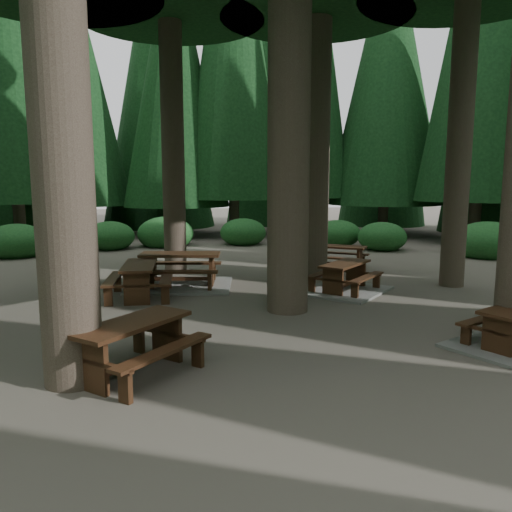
{
  "coord_description": "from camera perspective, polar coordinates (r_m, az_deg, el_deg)",
  "views": [
    {
      "loc": [
        -1.37,
        -9.63,
        2.65
      ],
      "look_at": [
        0.2,
        0.56,
        1.1
      ],
      "focal_mm": 35.0,
      "sensor_mm": 36.0,
      "label": 1
    }
  ],
  "objects": [
    {
      "name": "picnic_table_c",
      "position": [
        12.8,
        -8.61,
        -2.12
      ],
      "size": [
        2.8,
        2.43,
        0.86
      ],
      "rotation": [
        0.0,
        0.0,
        -0.14
      ],
      "color": "gray",
      "rests_on": "ground"
    },
    {
      "name": "picnic_table_f",
      "position": [
        12.27,
        10.11,
        -2.96
      ],
      "size": [
        2.7,
        2.71,
        0.71
      ],
      "rotation": [
        0.0,
        0.0,
        0.81
      ],
      "color": "gray",
      "rests_on": "ground"
    },
    {
      "name": "shrub_ring",
      "position": [
        10.83,
        2.48,
        -3.46
      ],
      "size": [
        23.86,
        24.64,
        1.49
      ],
      "color": "#1B4F20",
      "rests_on": "ground"
    },
    {
      "name": "picnic_table_e",
      "position": [
        7.14,
        -13.96,
        -9.23
      ],
      "size": [
        2.2,
        2.24,
        0.76
      ],
      "rotation": [
        0.0,
        0.0,
        0.86
      ],
      "color": "#371E10",
      "rests_on": "ground"
    },
    {
      "name": "picnic_table_b",
      "position": [
        11.71,
        -13.16,
        -2.18
      ],
      "size": [
        1.48,
        1.83,
        0.78
      ],
      "rotation": [
        0.0,
        0.0,
        1.55
      ],
      "color": "#371E10",
      "rests_on": "ground"
    },
    {
      "name": "ground",
      "position": [
        10.09,
        -0.65,
        -6.69
      ],
      "size": [
        80.0,
        80.0,
        0.0
      ],
      "primitive_type": "plane",
      "color": "#514B41",
      "rests_on": "ground"
    },
    {
      "name": "picnic_table_d",
      "position": [
        15.37,
        9.37,
        0.28
      ],
      "size": [
        2.1,
        2.0,
        0.71
      ],
      "rotation": [
        0.0,
        0.0,
        -0.57
      ],
      "color": "#371E10",
      "rests_on": "ground"
    }
  ]
}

